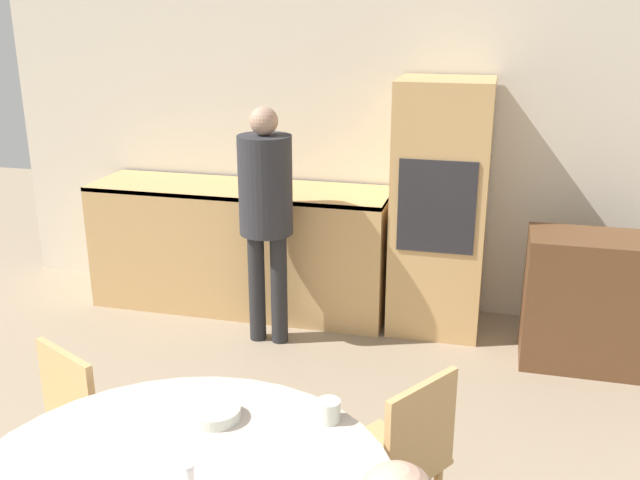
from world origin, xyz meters
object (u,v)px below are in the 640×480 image
object	(u,v)px
chair_far_right	(399,458)
bowl_near	(215,413)
oven_unit	(440,208)
sideboard	(602,302)
chair_far_left	(50,441)
person_standing	(266,201)
cup	(329,411)

from	to	relation	value
chair_far_right	bowl_near	world-z (taller)	chair_far_right
oven_unit	bowl_near	bearing A→B (deg)	-101.29
oven_unit	sideboard	xyz separation A→B (m)	(1.04, -0.34, -0.44)
sideboard	bowl_near	size ratio (longest dim) A/B	5.18
chair_far_left	oven_unit	bearing A→B (deg)	89.81
chair_far_right	person_standing	distance (m)	2.16
sideboard	person_standing	distance (m)	2.17
chair_far_left	cup	xyz separation A→B (m)	(1.16, -0.03, 0.34)
person_standing	chair_far_left	bearing A→B (deg)	-97.06
oven_unit	chair_far_left	world-z (taller)	oven_unit
chair_far_left	chair_far_right	world-z (taller)	same
person_standing	cup	xyz separation A→B (m)	(0.91, -2.05, -0.15)
chair_far_right	cup	world-z (taller)	cup
oven_unit	person_standing	size ratio (longest dim) A/B	1.09
oven_unit	cup	distance (m)	2.57
oven_unit	chair_far_left	distance (m)	2.88
person_standing	bowl_near	distance (m)	2.21
chair_far_right	oven_unit	bearing A→B (deg)	-145.47
sideboard	person_standing	bearing A→B (deg)	-175.07
chair_far_left	bowl_near	world-z (taller)	chair_far_left
chair_far_left	bowl_near	bearing A→B (deg)	18.53
chair_far_left	cup	size ratio (longest dim) A/B	10.04
sideboard	cup	xyz separation A→B (m)	(-1.18, -2.23, 0.40)
chair_far_right	sideboard	bearing A→B (deg)	-173.51
chair_far_right	cup	distance (m)	0.48
chair_far_left	chair_far_right	size ratio (longest dim) A/B	1.00
sideboard	chair_far_right	distance (m)	2.19
cup	bowl_near	distance (m)	0.40
bowl_near	oven_unit	bearing A→B (deg)	78.71
oven_unit	sideboard	size ratio (longest dim) A/B	1.85
chair_far_left	person_standing	distance (m)	2.09
chair_far_right	bowl_near	distance (m)	0.77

